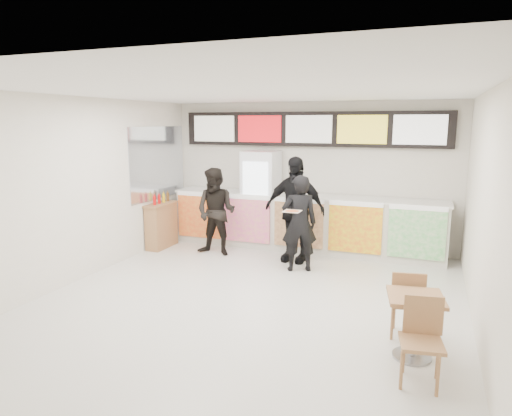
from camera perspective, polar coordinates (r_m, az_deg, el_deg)
The scene contains 15 objects.
floor at distance 6.73m, azimuth -1.22°, elevation -11.95°, with size 7.00×7.00×0.00m, color beige.
ceiling at distance 6.22m, azimuth -1.33°, elevation 14.48°, with size 7.00×7.00×0.00m, color white.
wall_back at distance 9.60m, azimuth 6.69°, elevation 4.10°, with size 6.00×6.00×0.00m, color silver.
wall_left at distance 7.93m, azimuth -21.78°, elevation 2.03°, with size 7.00×7.00×0.00m, color silver.
wall_right at distance 5.88m, azimuth 26.90°, elevation -1.14°, with size 7.00×7.00×0.00m, color silver.
service_counter at distance 9.36m, azimuth 5.94°, elevation -1.81°, with size 5.56×0.77×1.14m.
menu_board at distance 9.46m, azimuth 6.68°, elevation 9.77°, with size 5.50×0.14×0.70m.
drinks_fridge at distance 9.58m, azimuth 0.61°, elevation 1.14°, with size 0.70×0.67×2.00m.
mirror_panel at distance 9.82m, azimuth -12.11°, elevation 5.54°, with size 0.01×2.00×1.50m, color #B2B7BF.
customer_main at distance 7.99m, azimuth 5.42°, elevation -1.92°, with size 0.62×0.41×1.70m, color black.
customer_left at distance 8.95m, azimuth -5.01°, elevation -0.48°, with size 0.84×0.65×1.72m, color black.
customer_mid at distance 8.52m, azimuth 4.82°, elevation -0.17°, with size 1.16×0.48×1.98m, color black.
pizza_slice at distance 7.50m, azimuth 4.54°, elevation -0.34°, with size 0.36×0.36×0.02m.
cafe_table at distance 5.42m, azimuth 19.21°, elevation -12.51°, with size 0.67×1.53×0.87m.
condiment_ledge at distance 9.73m, azimuth -11.73°, elevation -2.07°, with size 0.34×0.84×1.12m.
Camera 1 is at (2.36, -5.74, 2.58)m, focal length 32.00 mm.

